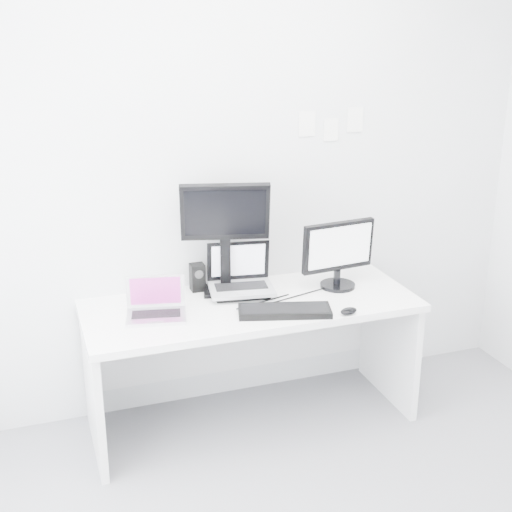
% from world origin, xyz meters
% --- Properties ---
extents(back_wall, '(3.60, 0.00, 3.60)m').
position_xyz_m(back_wall, '(0.00, 1.60, 1.35)').
color(back_wall, silver).
rests_on(back_wall, ground).
extents(desk, '(1.80, 0.70, 0.73)m').
position_xyz_m(desk, '(0.00, 1.25, 0.36)').
color(desk, white).
rests_on(desk, ground).
extents(macbook, '(0.34, 0.28, 0.23)m').
position_xyz_m(macbook, '(-0.53, 1.21, 0.84)').
color(macbook, silver).
rests_on(macbook, desk).
extents(speaker, '(0.09, 0.09, 0.16)m').
position_xyz_m(speaker, '(-0.23, 1.52, 0.81)').
color(speaker, black).
rests_on(speaker, desk).
extents(dell_laptop, '(0.39, 0.32, 0.29)m').
position_xyz_m(dell_laptop, '(-0.02, 1.36, 0.88)').
color(dell_laptop, '#A1A3A8').
rests_on(dell_laptop, desk).
extents(rear_monitor, '(0.51, 0.29, 0.65)m').
position_xyz_m(rear_monitor, '(-0.09, 1.43, 1.06)').
color(rear_monitor, black).
rests_on(rear_monitor, desk).
extents(samsung_monitor, '(0.45, 0.25, 0.40)m').
position_xyz_m(samsung_monitor, '(0.54, 1.30, 0.93)').
color(samsung_monitor, black).
rests_on(samsung_monitor, desk).
extents(keyboard, '(0.51, 0.30, 0.03)m').
position_xyz_m(keyboard, '(0.12, 1.05, 0.75)').
color(keyboard, black).
rests_on(keyboard, desk).
extents(mouse, '(0.11, 0.09, 0.03)m').
position_xyz_m(mouse, '(0.43, 0.94, 0.75)').
color(mouse, black).
rests_on(mouse, desk).
extents(wall_note_0, '(0.10, 0.00, 0.14)m').
position_xyz_m(wall_note_0, '(0.45, 1.59, 1.62)').
color(wall_note_0, white).
rests_on(wall_note_0, back_wall).
extents(wall_note_1, '(0.09, 0.00, 0.13)m').
position_xyz_m(wall_note_1, '(0.60, 1.59, 1.58)').
color(wall_note_1, white).
rests_on(wall_note_1, back_wall).
extents(wall_note_2, '(0.10, 0.00, 0.14)m').
position_xyz_m(wall_note_2, '(0.75, 1.59, 1.63)').
color(wall_note_2, white).
rests_on(wall_note_2, back_wall).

